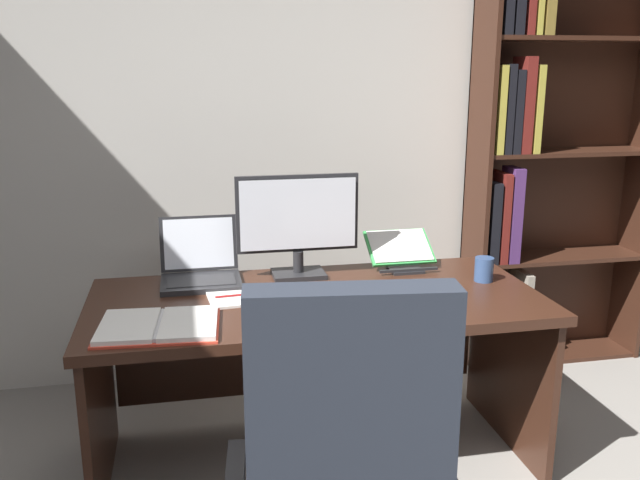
{
  "coord_description": "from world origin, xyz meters",
  "views": [
    {
      "loc": [
        -0.72,
        -0.93,
        1.57
      ],
      "look_at": [
        -0.24,
        1.43,
        0.95
      ],
      "focal_mm": 37.54,
      "sensor_mm": 36.0,
      "label": 1
    }
  ],
  "objects_px": {
    "notepad": "(228,298)",
    "monitor": "(298,225)",
    "pen": "(233,295)",
    "open_binder": "(159,326)",
    "laptop": "(200,269)",
    "computer_mouse": "(398,301)",
    "bookshelf": "(539,160)",
    "desk": "(313,333)",
    "keyboard": "(319,309)",
    "reading_stand_with_book": "(401,251)",
    "coffee_mug": "(484,269)"
  },
  "relations": [
    {
      "from": "desk",
      "to": "reading_stand_with_book",
      "type": "height_order",
      "value": "reading_stand_with_book"
    },
    {
      "from": "monitor",
      "to": "laptop",
      "type": "relative_size",
      "value": 1.6
    },
    {
      "from": "keyboard",
      "to": "open_binder",
      "type": "height_order",
      "value": "same"
    },
    {
      "from": "monitor",
      "to": "keyboard",
      "type": "height_order",
      "value": "monitor"
    },
    {
      "from": "monitor",
      "to": "computer_mouse",
      "type": "distance_m",
      "value": 0.57
    },
    {
      "from": "open_binder",
      "to": "pen",
      "type": "distance_m",
      "value": 0.37
    },
    {
      "from": "open_binder",
      "to": "monitor",
      "type": "bearing_deg",
      "value": 45.48
    },
    {
      "from": "laptop",
      "to": "bookshelf",
      "type": "bearing_deg",
      "value": 15.35
    },
    {
      "from": "laptop",
      "to": "notepad",
      "type": "height_order",
      "value": "laptop"
    },
    {
      "from": "computer_mouse",
      "to": "notepad",
      "type": "bearing_deg",
      "value": 161.67
    },
    {
      "from": "reading_stand_with_book",
      "to": "keyboard",
      "type": "bearing_deg",
      "value": -133.74
    },
    {
      "from": "keyboard",
      "to": "computer_mouse",
      "type": "bearing_deg",
      "value": 0.0
    },
    {
      "from": "keyboard",
      "to": "notepad",
      "type": "relative_size",
      "value": 2.0
    },
    {
      "from": "keyboard",
      "to": "notepad",
      "type": "bearing_deg",
      "value": 147.02
    },
    {
      "from": "computer_mouse",
      "to": "open_binder",
      "type": "relative_size",
      "value": 0.24
    },
    {
      "from": "coffee_mug",
      "to": "laptop",
      "type": "bearing_deg",
      "value": 168.76
    },
    {
      "from": "computer_mouse",
      "to": "bookshelf",
      "type": "bearing_deg",
      "value": 41.36
    },
    {
      "from": "desk",
      "to": "reading_stand_with_book",
      "type": "distance_m",
      "value": 0.57
    },
    {
      "from": "monitor",
      "to": "laptop",
      "type": "bearing_deg",
      "value": 179.16
    },
    {
      "from": "notepad",
      "to": "coffee_mug",
      "type": "bearing_deg",
      "value": 0.92
    },
    {
      "from": "reading_stand_with_book",
      "to": "open_binder",
      "type": "distance_m",
      "value": 1.17
    },
    {
      "from": "bookshelf",
      "to": "pen",
      "type": "bearing_deg",
      "value": -156.14
    },
    {
      "from": "desk",
      "to": "laptop",
      "type": "height_order",
      "value": "laptop"
    },
    {
      "from": "laptop",
      "to": "open_binder",
      "type": "distance_m",
      "value": 0.52
    },
    {
      "from": "laptop",
      "to": "computer_mouse",
      "type": "relative_size",
      "value": 3.1
    },
    {
      "from": "open_binder",
      "to": "coffee_mug",
      "type": "distance_m",
      "value": 1.34
    },
    {
      "from": "computer_mouse",
      "to": "open_binder",
      "type": "height_order",
      "value": "computer_mouse"
    },
    {
      "from": "coffee_mug",
      "to": "reading_stand_with_book",
      "type": "bearing_deg",
      "value": 135.17
    },
    {
      "from": "laptop",
      "to": "computer_mouse",
      "type": "distance_m",
      "value": 0.84
    },
    {
      "from": "notepad",
      "to": "computer_mouse",
      "type": "bearing_deg",
      "value": -18.33
    },
    {
      "from": "monitor",
      "to": "laptop",
      "type": "xyz_separation_m",
      "value": [
        -0.41,
        0.01,
        -0.17
      ]
    },
    {
      "from": "notepad",
      "to": "pen",
      "type": "xyz_separation_m",
      "value": [
        0.02,
        0.0,
        0.01
      ]
    },
    {
      "from": "monitor",
      "to": "bookshelf",
      "type": "bearing_deg",
      "value": 19.87
    },
    {
      "from": "computer_mouse",
      "to": "notepad",
      "type": "height_order",
      "value": "computer_mouse"
    },
    {
      "from": "computer_mouse",
      "to": "reading_stand_with_book",
      "type": "bearing_deg",
      "value": 70.88
    },
    {
      "from": "desk",
      "to": "computer_mouse",
      "type": "bearing_deg",
      "value": -42.13
    },
    {
      "from": "pen",
      "to": "notepad",
      "type": "bearing_deg",
      "value": 180.0
    },
    {
      "from": "laptop",
      "to": "open_binder",
      "type": "bearing_deg",
      "value": -107.38
    },
    {
      "from": "reading_stand_with_book",
      "to": "open_binder",
      "type": "xyz_separation_m",
      "value": [
        -1.04,
        -0.54,
        -0.06
      ]
    },
    {
      "from": "monitor",
      "to": "laptop",
      "type": "distance_m",
      "value": 0.44
    },
    {
      "from": "computer_mouse",
      "to": "notepad",
      "type": "relative_size",
      "value": 0.5
    },
    {
      "from": "notepad",
      "to": "monitor",
      "type": "bearing_deg",
      "value": 37.46
    },
    {
      "from": "monitor",
      "to": "pen",
      "type": "bearing_deg",
      "value": -140.7
    },
    {
      "from": "open_binder",
      "to": "pen",
      "type": "relative_size",
      "value": 3.06
    },
    {
      "from": "pen",
      "to": "keyboard",
      "type": "bearing_deg",
      "value": -34.72
    },
    {
      "from": "bookshelf",
      "to": "reading_stand_with_book",
      "type": "bearing_deg",
      "value": -153.54
    },
    {
      "from": "notepad",
      "to": "pen",
      "type": "height_order",
      "value": "pen"
    },
    {
      "from": "pen",
      "to": "coffee_mug",
      "type": "distance_m",
      "value": 1.04
    },
    {
      "from": "reading_stand_with_book",
      "to": "laptop",
      "type": "bearing_deg",
      "value": -177.24
    },
    {
      "from": "desk",
      "to": "open_binder",
      "type": "xyz_separation_m",
      "value": [
        -0.59,
        -0.3,
        0.2
      ]
    }
  ]
}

